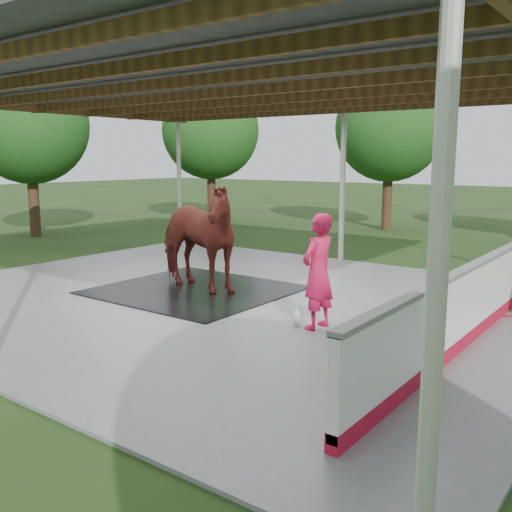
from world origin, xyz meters
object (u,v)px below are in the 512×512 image
Objects in this scene: dasher_board at (469,306)px; horse at (193,237)px; wash_bucket at (359,333)px; handler at (318,272)px.

horse is at bearing 179.48° from dasher_board.
dasher_board is at bearing -82.15° from horse.
wash_bucket is at bearing -96.07° from horse.
handler is 5.02× the size of wash_bucket.
horse is at bearing 165.56° from wash_bucket.
wash_bucket is (0.88, -0.32, -0.73)m from handler.
dasher_board is at bearing 113.41° from handler.
handler is (3.30, -0.76, -0.18)m from horse.
handler is 1.19m from wash_bucket.
handler is at bearing 159.89° from wash_bucket.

